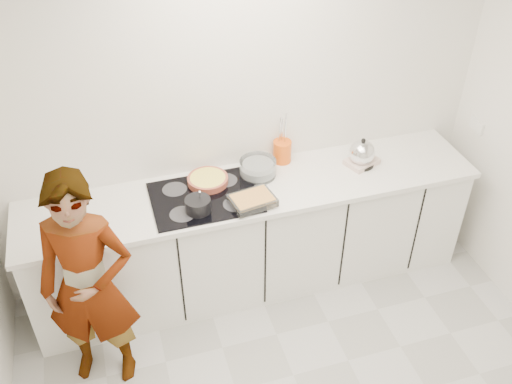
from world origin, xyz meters
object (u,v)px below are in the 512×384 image
object	(u,v)px
baking_dish	(252,200)
kettle	(362,154)
utensil_crock	(282,151)
hob	(205,197)
mixing_bowl	(258,169)
cook	(89,286)
saucepan	(198,205)
tart_dish	(208,180)

from	to	relation	value
baking_dish	kettle	xyz separation A→B (m)	(0.90, 0.23, 0.05)
kettle	utensil_crock	xyz separation A→B (m)	(-0.54, 0.21, -0.01)
hob	baking_dish	distance (m)	0.34
mixing_bowl	cook	size ratio (longest dim) A/B	0.21
hob	baking_dish	bearing A→B (deg)	-30.41
mixing_bowl	kettle	world-z (taller)	kettle
saucepan	cook	world-z (taller)	cook
tart_dish	mixing_bowl	xyz separation A→B (m)	(0.37, 0.01, 0.02)
tart_dish	kettle	bearing A→B (deg)	-4.39
tart_dish	mixing_bowl	world-z (taller)	mixing_bowl
utensil_crock	hob	bearing A→B (deg)	-157.17
kettle	cook	xyz separation A→B (m)	(-2.01, -0.54, -0.21)
cook	mixing_bowl	bearing A→B (deg)	43.31
tart_dish	cook	size ratio (longest dim) A/B	0.24
saucepan	cook	distance (m)	0.84
tart_dish	saucepan	size ratio (longest dim) A/B	1.72
mixing_bowl	tart_dish	bearing A→B (deg)	-179.12
saucepan	mixing_bowl	size ratio (longest dim) A/B	0.64
tart_dish	saucepan	bearing A→B (deg)	-114.80
baking_dish	tart_dish	bearing A→B (deg)	125.98
hob	utensil_crock	xyz separation A→B (m)	(0.65, 0.27, 0.08)
mixing_bowl	utensil_crock	world-z (taller)	utensil_crock
hob	saucepan	xyz separation A→B (m)	(-0.07, -0.13, 0.05)
tart_dish	utensil_crock	distance (m)	0.61
utensil_crock	kettle	bearing A→B (deg)	-21.50
tart_dish	baking_dish	distance (m)	0.39
saucepan	tart_dish	bearing A→B (deg)	65.20
saucepan	kettle	size ratio (longest dim) A/B	0.89
hob	tart_dish	xyz separation A→B (m)	(0.06, 0.15, 0.03)
baking_dish	utensil_crock	world-z (taller)	utensil_crock
tart_dish	mixing_bowl	size ratio (longest dim) A/B	1.11
cook	kettle	bearing A→B (deg)	31.45
cook	tart_dish	bearing A→B (deg)	51.90
hob	kettle	distance (m)	1.19
kettle	cook	world-z (taller)	cook
mixing_bowl	kettle	bearing A→B (deg)	-6.90
baking_dish	kettle	world-z (taller)	kettle
mixing_bowl	baking_dish	bearing A→B (deg)	-112.96
utensil_crock	tart_dish	bearing A→B (deg)	-168.04
hob	saucepan	size ratio (longest dim) A/B	3.29
baking_dish	utensil_crock	bearing A→B (deg)	50.80
hob	utensil_crock	size ratio (longest dim) A/B	4.30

